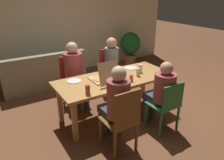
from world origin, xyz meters
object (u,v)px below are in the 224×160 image
(pizza_box_0, at_px, (103,78))
(drinking_glass_3, at_px, (138,72))
(plate_2, at_px, (131,68))
(potted_plant, at_px, (130,45))
(person_0, at_px, (116,101))
(drinking_glass_0, at_px, (140,68))
(chair_3, at_px, (72,78))
(drinking_glass_2, at_px, (131,78))
(couch, at_px, (43,74))
(drinking_glass_1, at_px, (88,90))
(chair_0, at_px, (122,120))
(chair_1, at_px, (110,71))
(plate_1, at_px, (74,81))
(chair_2, at_px, (167,105))
(person_1, at_px, (113,63))
(plate_0, at_px, (120,73))
(dining_table, at_px, (115,82))
(person_3, at_px, (75,70))
(person_2, at_px, (161,90))

(pizza_box_0, xyz_separation_m, drinking_glass_3, (0.62, -0.14, 0.02))
(plate_2, height_order, potted_plant, potted_plant)
(person_0, relative_size, plate_2, 5.03)
(drinking_glass_0, bearing_deg, drinking_glass_3, -140.42)
(chair_3, distance_m, plate_2, 1.15)
(pizza_box_0, relative_size, drinking_glass_2, 4.43)
(plate_2, height_order, couch, couch)
(drinking_glass_1, distance_m, drinking_glass_2, 0.82)
(person_0, height_order, chair_3, person_0)
(chair_0, bearing_deg, chair_1, 63.60)
(plate_1, relative_size, plate_2, 0.93)
(chair_2, height_order, plate_2, chair_2)
(plate_2, bearing_deg, couch, 125.44)
(chair_0, bearing_deg, plate_2, 49.31)
(person_0, height_order, chair_2, person_0)
(chair_1, xyz_separation_m, pizza_box_0, (-0.64, -0.86, 0.28))
(drinking_glass_1, bearing_deg, plate_1, 88.10)
(person_1, distance_m, pizza_box_0, 0.96)
(plate_0, xyz_separation_m, couch, (-0.90, 1.87, -0.45))
(drinking_glass_2, bearing_deg, couch, 111.02)
(plate_0, height_order, drinking_glass_3, drinking_glass_3)
(dining_table, distance_m, plate_2, 0.59)
(person_3, bearing_deg, chair_3, 90.00)
(dining_table, bearing_deg, person_1, 59.92)
(chair_3, height_order, drinking_glass_1, chair_3)
(drinking_glass_2, height_order, potted_plant, potted_plant)
(chair_3, height_order, drinking_glass_3, chair_3)
(pizza_box_0, relative_size, plate_2, 1.89)
(dining_table, distance_m, chair_0, 0.97)
(person_2, distance_m, couch, 2.94)
(person_2, distance_m, plate_2, 0.96)
(person_2, height_order, chair_3, person_2)
(person_2, height_order, plate_0, person_2)
(dining_table, relative_size, couch, 1.11)
(plate_0, bearing_deg, chair_3, 130.61)
(drinking_glass_2, bearing_deg, pizza_box_0, 146.07)
(chair_0, distance_m, plate_1, 1.13)
(dining_table, bearing_deg, plate_1, 160.38)
(drinking_glass_1, bearing_deg, person_3, 77.31)
(plate_2, distance_m, drinking_glass_3, 0.42)
(chair_3, bearing_deg, pizza_box_0, -76.45)
(person_0, relative_size, couch, 0.68)
(person_1, height_order, drinking_glass_1, person_1)
(drinking_glass_3, bearing_deg, chair_0, -138.95)
(drinking_glass_2, bearing_deg, drinking_glass_3, 26.40)
(chair_1, relative_size, person_2, 0.84)
(person_1, distance_m, plate_1, 1.17)
(person_0, height_order, plate_1, person_0)
(drinking_glass_0, bearing_deg, pizza_box_0, 178.79)
(chair_2, xyz_separation_m, person_2, (0.00, 0.14, 0.19))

